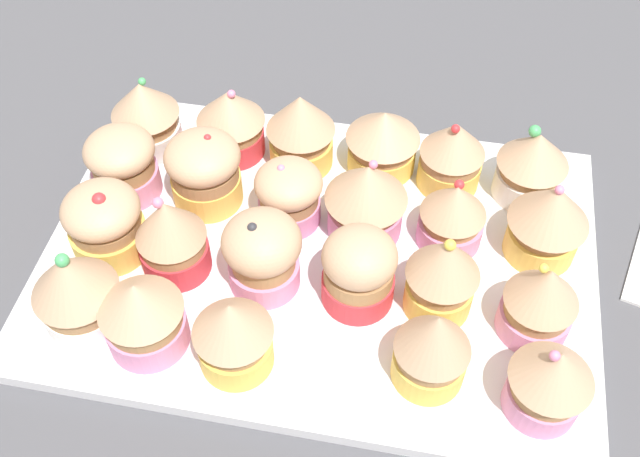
{
  "coord_description": "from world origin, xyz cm",
  "views": [
    {
      "loc": [
        -6.93,
        37.01,
        49.97
      ],
      "look_at": [
        0.0,
        0.0,
        4.2
      ],
      "focal_mm": 41.86,
      "sensor_mm": 36.0,
      "label": 1
    }
  ],
  "objects_px": {
    "cupcake_4": "(231,121)",
    "cupcake_18": "(550,380)",
    "cupcake_20": "(233,333)",
    "cupcake_22": "(75,289)",
    "cupcake_17": "(105,222)",
    "cupcake_9": "(289,194)",
    "cupcake_15": "(263,253)",
    "cupcake_6": "(549,219)",
    "cupcake_7": "(453,214)",
    "cupcake_13": "(443,274)",
    "cupcake_14": "(359,269)",
    "cupcake_1": "(452,154)",
    "cupcake_10": "(204,170)",
    "cupcake_16": "(171,236)",
    "cupcake_5": "(146,115)",
    "cupcake_19": "(433,347)",
    "cupcake_0": "(532,164)",
    "cupcake_3": "(301,129)",
    "cupcake_8": "(366,198)",
    "cupcake_21": "(142,313)",
    "baking_tray": "(320,256)",
    "cupcake_2": "(383,139)",
    "cupcake_11": "(123,163)",
    "cupcake_12": "(541,300)"
  },
  "relations": [
    {
      "from": "cupcake_0",
      "to": "cupcake_5",
      "type": "distance_m",
      "value": 0.34
    },
    {
      "from": "cupcake_5",
      "to": "cupcake_14",
      "type": "height_order",
      "value": "cupcake_5"
    },
    {
      "from": "baking_tray",
      "to": "cupcake_14",
      "type": "bearing_deg",
      "value": 133.91
    },
    {
      "from": "cupcake_13",
      "to": "cupcake_14",
      "type": "height_order",
      "value": "cupcake_13"
    },
    {
      "from": "cupcake_15",
      "to": "cupcake_9",
      "type": "bearing_deg",
      "value": -94.62
    },
    {
      "from": "cupcake_22",
      "to": "cupcake_9",
      "type": "bearing_deg",
      "value": -135.9
    },
    {
      "from": "cupcake_1",
      "to": "cupcake_21",
      "type": "distance_m",
      "value": 0.29
    },
    {
      "from": "cupcake_3",
      "to": "cupcake_17",
      "type": "bearing_deg",
      "value": 43.64
    },
    {
      "from": "cupcake_17",
      "to": "cupcake_18",
      "type": "distance_m",
      "value": 0.36
    },
    {
      "from": "cupcake_0",
      "to": "cupcake_7",
      "type": "relative_size",
      "value": 1.1
    },
    {
      "from": "cupcake_10",
      "to": "cupcake_19",
      "type": "xyz_separation_m",
      "value": [
        -0.2,
        0.14,
        0.0
      ]
    },
    {
      "from": "cupcake_21",
      "to": "cupcake_2",
      "type": "bearing_deg",
      "value": -124.57
    },
    {
      "from": "cupcake_10",
      "to": "cupcake_17",
      "type": "height_order",
      "value": "cupcake_10"
    },
    {
      "from": "cupcake_18",
      "to": "cupcake_21",
      "type": "bearing_deg",
      "value": -0.18
    },
    {
      "from": "cupcake_8",
      "to": "cupcake_18",
      "type": "relative_size",
      "value": 1.06
    },
    {
      "from": "cupcake_0",
      "to": "cupcake_3",
      "type": "xyz_separation_m",
      "value": [
        0.2,
        -0.0,
        0.0
      ]
    },
    {
      "from": "cupcake_14",
      "to": "cupcake_13",
      "type": "bearing_deg",
      "value": -177.09
    },
    {
      "from": "cupcake_3",
      "to": "cupcake_8",
      "type": "bearing_deg",
      "value": 134.88
    },
    {
      "from": "cupcake_22",
      "to": "cupcake_17",
      "type": "bearing_deg",
      "value": -85.92
    },
    {
      "from": "cupcake_1",
      "to": "cupcake_20",
      "type": "xyz_separation_m",
      "value": [
        0.14,
        0.21,
        0.0
      ]
    },
    {
      "from": "cupcake_3",
      "to": "cupcake_8",
      "type": "xyz_separation_m",
      "value": [
        -0.07,
        0.07,
        -0.0
      ]
    },
    {
      "from": "cupcake_0",
      "to": "cupcake_18",
      "type": "distance_m",
      "value": 0.2
    },
    {
      "from": "cupcake_8",
      "to": "cupcake_14",
      "type": "bearing_deg",
      "value": 94.0
    },
    {
      "from": "cupcake_9",
      "to": "cupcake_16",
      "type": "distance_m",
      "value": 0.1
    },
    {
      "from": "cupcake_1",
      "to": "cupcake_19",
      "type": "xyz_separation_m",
      "value": [
        -0.0,
        0.19,
        0.0
      ]
    },
    {
      "from": "cupcake_15",
      "to": "baking_tray",
      "type": "bearing_deg",
      "value": -135.04
    },
    {
      "from": "cupcake_5",
      "to": "cupcake_20",
      "type": "relative_size",
      "value": 1.03
    },
    {
      "from": "cupcake_3",
      "to": "cupcake_18",
      "type": "distance_m",
      "value": 0.3
    },
    {
      "from": "cupcake_9",
      "to": "cupcake_18",
      "type": "distance_m",
      "value": 0.25
    },
    {
      "from": "cupcake_0",
      "to": "cupcake_5",
      "type": "xyz_separation_m",
      "value": [
        0.34,
        0.0,
        0.0
      ]
    },
    {
      "from": "cupcake_11",
      "to": "cupcake_16",
      "type": "height_order",
      "value": "cupcake_16"
    },
    {
      "from": "cupcake_6",
      "to": "cupcake_12",
      "type": "relative_size",
      "value": 1.06
    },
    {
      "from": "cupcake_10",
      "to": "cupcake_15",
      "type": "height_order",
      "value": "cupcake_15"
    },
    {
      "from": "cupcake_14",
      "to": "cupcake_20",
      "type": "xyz_separation_m",
      "value": [
        0.08,
        0.07,
        0.0
      ]
    },
    {
      "from": "cupcake_6",
      "to": "cupcake_18",
      "type": "height_order",
      "value": "cupcake_6"
    },
    {
      "from": "cupcake_16",
      "to": "cupcake_18",
      "type": "xyz_separation_m",
      "value": [
        -0.29,
        0.07,
        -0.0
      ]
    },
    {
      "from": "cupcake_1",
      "to": "cupcake_21",
      "type": "bearing_deg",
      "value": 44.4
    },
    {
      "from": "cupcake_20",
      "to": "cupcake_11",
      "type": "bearing_deg",
      "value": -47.24
    },
    {
      "from": "cupcake_1",
      "to": "cupcake_5",
      "type": "bearing_deg",
      "value": 0.45
    },
    {
      "from": "cupcake_2",
      "to": "cupcake_10",
      "type": "height_order",
      "value": "cupcake_10"
    },
    {
      "from": "cupcake_15",
      "to": "cupcake_16",
      "type": "bearing_deg",
      "value": -1.5
    },
    {
      "from": "cupcake_4",
      "to": "cupcake_18",
      "type": "distance_m",
      "value": 0.35
    },
    {
      "from": "cupcake_18",
      "to": "cupcake_20",
      "type": "height_order",
      "value": "same"
    },
    {
      "from": "cupcake_8",
      "to": "cupcake_20",
      "type": "bearing_deg",
      "value": 62.59
    },
    {
      "from": "cupcake_6",
      "to": "cupcake_7",
      "type": "height_order",
      "value": "cupcake_6"
    },
    {
      "from": "cupcake_0",
      "to": "cupcake_16",
      "type": "bearing_deg",
      "value": 25.84
    },
    {
      "from": "cupcake_15",
      "to": "cupcake_6",
      "type": "bearing_deg",
      "value": -161.49
    },
    {
      "from": "cupcake_17",
      "to": "cupcake_22",
      "type": "relative_size",
      "value": 0.87
    },
    {
      "from": "cupcake_12",
      "to": "cupcake_20",
      "type": "bearing_deg",
      "value": 17.87
    },
    {
      "from": "cupcake_0",
      "to": "cupcake_17",
      "type": "xyz_separation_m",
      "value": [
        0.33,
        0.13,
        -0.0
      ]
    }
  ]
}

